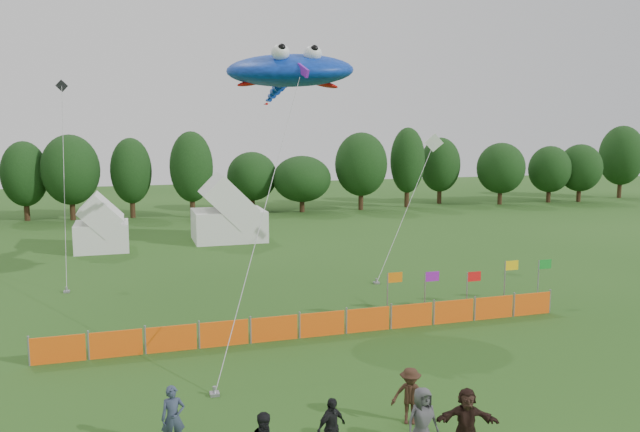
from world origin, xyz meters
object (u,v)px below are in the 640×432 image
object	(u,v)px
tent_left	(102,227)
stingray_kite	(288,72)
barrier_fence	(322,324)
spectator_d	(331,428)
tent_right	(229,215)
spectator_c	(410,396)
spectator_f	(466,420)
spectator_e	(422,421)
spectator_a	(173,418)

from	to	relation	value
tent_left	stingray_kite	world-z (taller)	stingray_kite
barrier_fence	spectator_d	size ratio (longest dim) A/B	13.78
tent_right	stingray_kite	size ratio (longest dim) A/B	0.29
tent_left	barrier_fence	distance (m)	23.66
spectator_c	spectator_f	bearing A→B (deg)	-45.00
spectator_d	spectator_e	distance (m)	2.37
stingray_kite	spectator_d	bearing A→B (deg)	-100.39
tent_right	barrier_fence	size ratio (longest dim) A/B	0.24
spectator_a	spectator_f	xyz separation A→B (m)	(7.30, -2.43, 0.01)
tent_right	spectator_c	bearing A→B (deg)	-89.37
barrier_fence	spectator_f	world-z (taller)	spectator_f
spectator_c	spectator_a	bearing A→B (deg)	-160.29
spectator_f	stingray_kite	world-z (taller)	stingray_kite
tent_left	stingray_kite	xyz separation A→B (m)	(9.42, -15.65, 9.48)
tent_right	spectator_e	size ratio (longest dim) A/B	3.00
spectator_e	spectator_c	bearing A→B (deg)	71.30
spectator_c	spectator_f	world-z (taller)	spectator_f
spectator_f	spectator_d	bearing A→B (deg)	-172.91
barrier_fence	spectator_e	distance (m)	9.63
barrier_fence	spectator_e	bearing A→B (deg)	-91.68
spectator_c	spectator_d	bearing A→B (deg)	-133.92
tent_left	spectator_e	size ratio (longest dim) A/B	2.02
tent_left	spectator_c	world-z (taller)	tent_left
spectator_e	spectator_d	bearing A→B (deg)	163.00
spectator_c	stingray_kite	xyz separation A→B (m)	(0.05, 14.10, 10.26)
spectator_e	stingray_kite	bearing A→B (deg)	84.27
spectator_c	stingray_kite	world-z (taller)	stingray_kite
spectator_d	tent_right	bearing A→B (deg)	60.72
barrier_fence	spectator_c	xyz separation A→B (m)	(0.14, -7.99, 0.33)
spectator_a	spectator_d	size ratio (longest dim) A/B	1.08
spectator_a	stingray_kite	size ratio (longest dim) A/B	0.09
spectator_d	stingray_kite	world-z (taller)	stingray_kite
barrier_fence	spectator_a	bearing A→B (deg)	-130.82
spectator_d	spectator_f	size ratio (longest dim) A/B	0.91
barrier_fence	spectator_c	bearing A→B (deg)	-88.97
tent_left	spectator_a	bearing A→B (deg)	-84.57
spectator_f	stingray_kite	size ratio (longest dim) A/B	0.10
spectator_a	spectator_c	distance (m)	6.61
tent_right	spectator_f	bearing A→B (deg)	-88.17
spectator_d	spectator_f	xyz separation A→B (m)	(3.44, -0.81, 0.08)
tent_right	stingray_kite	distance (m)	19.28
tent_left	spectator_c	xyz separation A→B (m)	(9.36, -29.75, -0.78)
spectator_f	stingray_kite	distance (m)	18.99
tent_left	tent_right	distance (m)	9.12
tent_right	spectator_e	bearing A→B (deg)	-90.15
spectator_a	spectator_e	distance (m)	6.53
tent_right	barrier_fence	bearing A→B (deg)	-89.51
tent_right	stingray_kite	xyz separation A→B (m)	(0.39, -16.95, 9.18)
stingray_kite	spectator_c	bearing A→B (deg)	-90.22
barrier_fence	stingray_kite	bearing A→B (deg)	88.15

